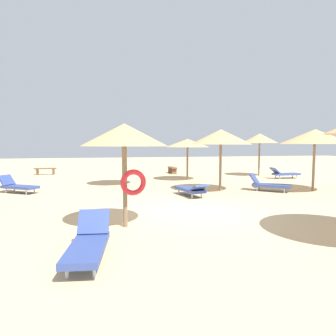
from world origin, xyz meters
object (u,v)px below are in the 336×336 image
Objects in this scene: lounger_0 at (268,184)px; lounger_4 at (88,243)px; parasol_5 at (221,137)px; parasol_2 at (260,138)px; lounger_5 at (191,189)px; parasol_0 at (315,137)px; lounger_2 at (284,174)px; bench_1 at (172,169)px; lounger_1 at (18,186)px; bench_0 at (45,170)px; parasol_8 at (123,133)px; parasol_4 at (125,136)px; parasol_7 at (188,143)px.

lounger_0 is 0.94× the size of lounger_4.
parasol_5 is 3.16m from lounger_0.
parasol_2 is 1.47× the size of lounger_5.
lounger_5 is (-6.01, -0.13, -2.24)m from parasol_0.
bench_1 is at bearing 143.53° from lounger_2.
parasol_2 is at bearing 16.31° from lounger_1.
parasol_2 is 7.26m from lounger_0.
lounger_0 reaches higher than lounger_4.
lounger_1 is (-9.15, 1.46, -2.21)m from parasol_5.
parasol_0 is 2.08× the size of bench_0.
lounger_0 reaches higher than bench_0.
parasol_0 is 0.99× the size of parasol_8.
parasol_2 is at bearing -27.64° from bench_1.
bench_1 is (9.22, -1.13, 0.00)m from bench_0.
lounger_2 is (10.81, 8.91, -2.08)m from parasol_4.
parasol_4 is 14.46m from bench_1.
parasol_8 is 8.97m from bench_0.
parasol_5 reaches higher than bench_1.
parasol_0 is 6.42m from lounger_5.
parasol_0 reaches higher than lounger_5.
parasol_7 reaches higher than lounger_0.
parasol_5 is 8.85m from bench_1.
lounger_2 is at bearing -20.47° from bench_0.
lounger_1 is at bearing 170.93° from parasol_5.
bench_0 is (-4.75, 14.72, -2.05)m from parasol_4.
parasol_5 is at bearing -85.84° from parasol_7.
parasol_2 is 1.55× the size of lounger_2.
parasol_7 is 5.87m from lounger_0.
parasol_2 reaches higher than parasol_7.
bench_1 is (-6.33, 4.68, 0.03)m from lounger_2.
parasol_2 is 0.94× the size of parasol_8.
lounger_1 is 15.38m from lounger_2.
lounger_2 is at bearing 43.34° from lounger_4.
parasol_2 is 15.47m from bench_0.
parasol_8 is at bearing 156.73° from parasol_0.
lounger_4 is (-0.85, -2.09, -2.07)m from parasol_4.
parasol_8 is (-9.59, -2.88, 0.19)m from parasol_2.
bench_0 is at bearing 125.93° from lounger_5.
parasol_8 is (0.43, 7.81, 0.39)m from parasol_4.
parasol_0 is 9.94m from parasol_4.
parasol_0 is at bearing -12.08° from parasol_5.
lounger_4 reaches higher than lounger_2.
lounger_2 is 1.26× the size of bench_0.
lounger_2 is 16.61m from bench_0.
parasol_7 is at bearing -29.90° from bench_0.
parasol_4 is 1.51× the size of lounger_0.
lounger_2 is at bearing 32.80° from parasol_5.
parasol_2 is at bearing 47.23° from parasol_5.
parasol_7 is 1.41× the size of lounger_1.
lounger_5 is at bearing -55.78° from parasol_8.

